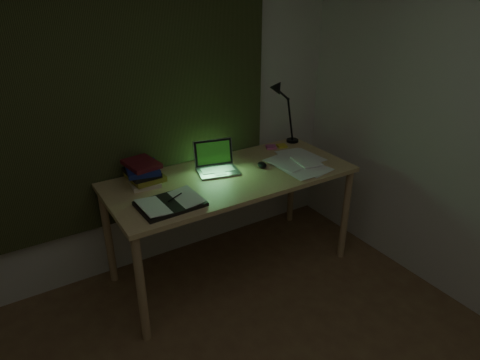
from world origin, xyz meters
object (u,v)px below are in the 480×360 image
object	(u,v)px
loose_papers	(299,163)
desk	(232,224)
laptop	(218,159)
book_stack	(144,172)
open_textbook	(170,203)
desk_lamp	(294,111)

from	to	relation	value
loose_papers	desk	bearing A→B (deg)	169.91
laptop	book_stack	distance (m)	0.53
desk	open_textbook	size ratio (longest dim) A/B	4.52
desk	desk_lamp	bearing A→B (deg)	21.25
open_textbook	desk_lamp	xyz separation A→B (m)	(1.35, 0.49, 0.26)
desk	open_textbook	world-z (taller)	open_textbook
loose_papers	desk_lamp	distance (m)	0.55
book_stack	desk_lamp	xyz separation A→B (m)	(1.37, 0.11, 0.19)
desk_lamp	desk	bearing A→B (deg)	-155.05
desk	desk_lamp	distance (m)	1.09
desk	desk_lamp	xyz separation A→B (m)	(0.80, 0.31, 0.68)
book_stack	loose_papers	xyz separation A→B (m)	(1.12, -0.30, -0.07)
laptop	loose_papers	xyz separation A→B (m)	(0.60, -0.19, -0.09)
open_textbook	loose_papers	size ratio (longest dim) A/B	1.04
desk	laptop	size ratio (longest dim) A/B	5.42
desk	laptop	xyz separation A→B (m)	(-0.06, 0.09, 0.51)
desk	open_textbook	distance (m)	0.72
desk	loose_papers	bearing A→B (deg)	-10.09
laptop	open_textbook	distance (m)	0.57
laptop	book_stack	size ratio (longest dim) A/B	1.30
laptop	book_stack	world-z (taller)	laptop
open_textbook	desk	bearing A→B (deg)	16.32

